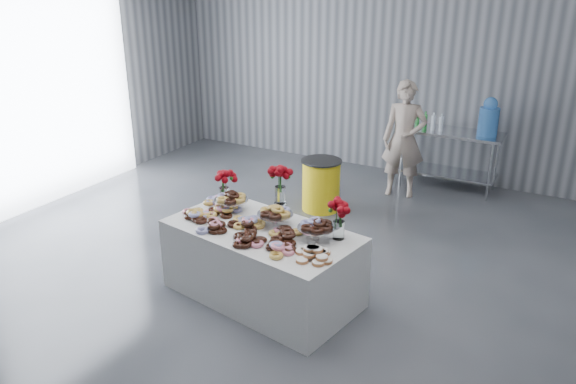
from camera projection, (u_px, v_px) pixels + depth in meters
name	position (u px, v px, depth m)	size (l,w,h in m)	color
ground	(252.00, 298.00, 5.70)	(9.00, 9.00, 0.00)	#383A40
room_walls	(222.00, 27.00, 4.91)	(8.04, 9.04, 4.02)	gray
display_table	(262.00, 263.00, 5.61)	(1.90, 1.00, 0.75)	white
prep_table	(450.00, 149.00, 8.39)	(1.50, 0.60, 0.90)	silver
donut_mounds	(259.00, 227.00, 5.42)	(1.80, 0.80, 0.09)	#DCAF50
cake_stand_left	(231.00, 198.00, 5.85)	(0.36, 0.36, 0.17)	silver
cake_stand_mid	(275.00, 213.00, 5.50)	(0.36, 0.36, 0.17)	silver
cake_stand_right	(316.00, 226.00, 5.21)	(0.36, 0.36, 0.17)	silver
danish_pile	(314.00, 252.00, 4.91)	(0.48, 0.48, 0.11)	white
bouquet_left	(224.00, 177.00, 5.98)	(0.26, 0.26, 0.42)	white
bouquet_right	(339.00, 210.00, 5.17)	(0.26, 0.26, 0.42)	white
bouquet_center	(280.00, 182.00, 5.62)	(0.26, 0.26, 0.57)	silver
water_jug	(489.00, 118.00, 7.97)	(0.28, 0.28, 0.55)	#4591ED
drink_bottles	(429.00, 121.00, 8.31)	(0.54, 0.08, 0.27)	#268C33
person	(404.00, 139.00, 8.06)	(0.62, 0.40, 1.69)	#CC8C93
trash_barrel	(321.00, 185.00, 7.72)	(0.56, 0.56, 0.72)	yellow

